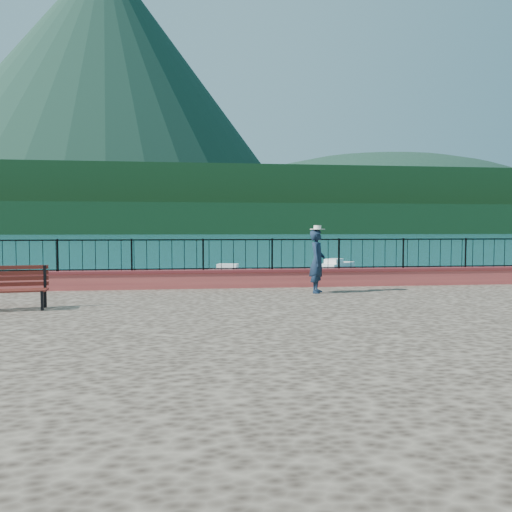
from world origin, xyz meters
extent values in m
plane|color=#19596B|center=(0.00, 0.00, 0.00)|extent=(2000.00, 2000.00, 0.00)
cube|color=#332821|center=(0.00, -6.00, 0.60)|extent=(30.00, 20.00, 1.20)
cube|color=#CA4F49|center=(0.00, 3.70, 1.49)|extent=(28.00, 0.46, 0.58)
cube|color=black|center=(0.00, 3.70, 2.25)|extent=(27.00, 0.05, 0.95)
cube|color=#2D231C|center=(-2.00, 12.00, 0.15)|extent=(2.00, 16.00, 0.30)
cube|color=black|center=(0.00, 300.00, 9.00)|extent=(900.00, 60.00, 18.00)
cube|color=black|center=(0.00, 360.00, 22.00)|extent=(900.00, 120.00, 44.00)
cone|color=#142D23|center=(-120.00, 700.00, 190.00)|extent=(560.00, 560.00, 380.00)
ellipsoid|color=#142D23|center=(220.00, 560.00, 0.00)|extent=(448.00, 384.00, 180.00)
cube|color=black|center=(-7.09, -0.10, 1.43)|extent=(1.88, 0.79, 0.45)
cube|color=maroon|center=(-7.13, 0.18, 1.93)|extent=(1.81, 0.31, 0.56)
imported|color=#112034|center=(0.78, 2.12, 2.13)|extent=(0.67, 0.79, 1.85)
cylinder|color=silver|center=(0.78, 2.12, 3.11)|extent=(0.44, 0.44, 0.12)
cube|color=silver|center=(-7.62, 7.82, 0.40)|extent=(3.92, 1.37, 0.80)
cube|color=white|center=(6.08, 11.89, 0.40)|extent=(3.91, 1.72, 0.80)
cube|color=silver|center=(8.17, 12.86, 0.40)|extent=(4.38, 3.25, 0.80)
cube|color=silver|center=(-9.39, 15.64, 0.40)|extent=(3.86, 3.67, 0.80)
cube|color=silver|center=(-0.03, 20.41, 0.40)|extent=(3.93, 2.24, 0.80)
cube|color=silver|center=(8.34, 25.72, 0.40)|extent=(3.73, 4.23, 0.80)
camera|label=1|loc=(-2.80, -12.05, 3.07)|focal=35.00mm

